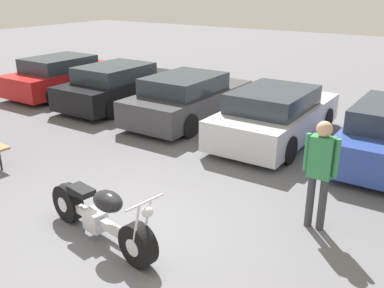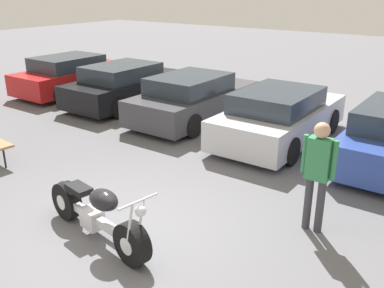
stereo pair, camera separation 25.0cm
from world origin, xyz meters
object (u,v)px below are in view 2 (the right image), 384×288
at_px(parked_car_dark_grey, 194,99).
at_px(parked_car_silver, 280,116).
at_px(parked_car_red, 73,75).
at_px(parked_car_black, 126,85).
at_px(person_standing, 318,168).
at_px(motorcycle, 95,213).

height_order(parked_car_dark_grey, parked_car_silver, same).
distance_m(parked_car_red, parked_car_black, 2.66).
distance_m(parked_car_black, person_standing, 8.36).
bearing_deg(parked_car_black, motorcycle, -49.62).
bearing_deg(motorcycle, parked_car_black, 130.38).
height_order(motorcycle, parked_car_silver, parked_car_silver).
relative_size(motorcycle, parked_car_dark_grey, 0.57).
height_order(parked_car_black, parked_car_dark_grey, same).
bearing_deg(motorcycle, parked_car_silver, 86.13).
xyz_separation_m(motorcycle, parked_car_black, (-4.94, 5.81, 0.20)).
xyz_separation_m(parked_car_red, person_standing, (10.13, -3.81, 0.43)).
distance_m(motorcycle, parked_car_dark_grey, 6.15).
bearing_deg(parked_car_red, parked_car_dark_grey, -2.22).
relative_size(motorcycle, parked_car_black, 0.57).
relative_size(parked_car_red, parked_car_black, 1.00).
bearing_deg(parked_car_dark_grey, motorcycle, -68.16).
bearing_deg(motorcycle, parked_car_red, 142.14).
bearing_deg(motorcycle, parked_car_dark_grey, 111.84).
distance_m(parked_car_black, parked_car_dark_grey, 2.66).
xyz_separation_m(motorcycle, parked_car_red, (-7.60, 5.91, 0.20)).
height_order(parked_car_red, parked_car_black, same).
bearing_deg(parked_car_red, parked_car_silver, -2.82).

